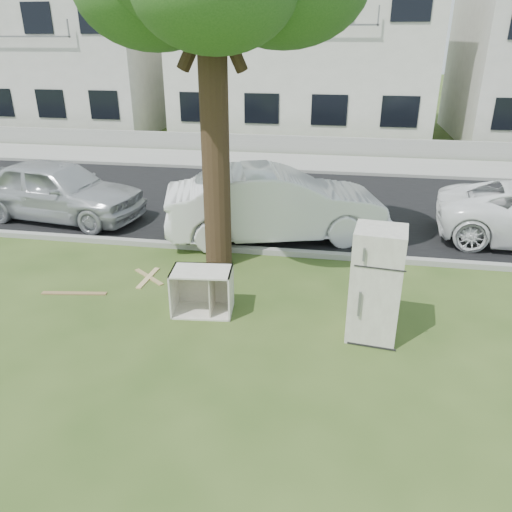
% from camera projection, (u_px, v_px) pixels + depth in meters
% --- Properties ---
extents(ground, '(120.00, 120.00, 0.00)m').
position_uv_depth(ground, '(217.00, 307.00, 8.70)').
color(ground, '#2F4819').
extents(road, '(120.00, 7.00, 0.01)m').
position_uv_depth(road, '(268.00, 203.00, 14.11)').
color(road, black).
rests_on(road, ground).
extents(kerb_near, '(120.00, 0.18, 0.12)m').
position_uv_depth(kerb_near, '(244.00, 252.00, 10.91)').
color(kerb_near, gray).
rests_on(kerb_near, ground).
extents(kerb_far, '(120.00, 0.18, 0.12)m').
position_uv_depth(kerb_far, '(283.00, 172.00, 17.31)').
color(kerb_far, gray).
rests_on(kerb_far, ground).
extents(sidewalk, '(120.00, 2.80, 0.01)m').
position_uv_depth(sidewalk, '(287.00, 162.00, 18.62)').
color(sidewalk, gray).
rests_on(sidewalk, ground).
extents(low_wall, '(120.00, 0.15, 0.70)m').
position_uv_depth(low_wall, '(292.00, 145.00, 19.92)').
color(low_wall, gray).
rests_on(low_wall, ground).
extents(townhouse_left, '(10.20, 8.16, 7.04)m').
position_uv_depth(townhouse_left, '(65.00, 53.00, 24.89)').
color(townhouse_left, silver).
rests_on(townhouse_left, ground).
extents(townhouse_center, '(11.22, 8.16, 7.44)m').
position_uv_depth(townhouse_center, '(305.00, 50.00, 22.97)').
color(townhouse_center, silver).
rests_on(townhouse_center, ground).
extents(fridge, '(0.82, 0.77, 1.80)m').
position_uv_depth(fridge, '(376.00, 284.00, 7.53)').
color(fridge, beige).
rests_on(fridge, ground).
extents(cabinet, '(1.06, 0.72, 0.78)m').
position_uv_depth(cabinet, '(202.00, 291.00, 8.41)').
color(cabinet, white).
rests_on(cabinet, ground).
extents(plank_a, '(1.19, 0.26, 0.02)m').
position_uv_depth(plank_a, '(74.00, 293.00, 9.15)').
color(plank_a, olive).
rests_on(plank_a, ground).
extents(plank_b, '(0.78, 0.63, 0.02)m').
position_uv_depth(plank_b, '(149.00, 277.00, 9.76)').
color(plank_b, tan).
rests_on(plank_b, ground).
extents(plank_c, '(0.15, 0.91, 0.02)m').
position_uv_depth(plank_c, '(148.00, 278.00, 9.72)').
color(plank_c, tan).
rests_on(plank_c, ground).
extents(car_center, '(5.26, 3.03, 1.64)m').
position_uv_depth(car_center, '(276.00, 204.00, 11.38)').
color(car_center, white).
rests_on(car_center, ground).
extents(car_left, '(4.66, 2.39, 1.52)m').
position_uv_depth(car_left, '(58.00, 190.00, 12.64)').
color(car_left, '#ACAFB4').
rests_on(car_left, ground).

